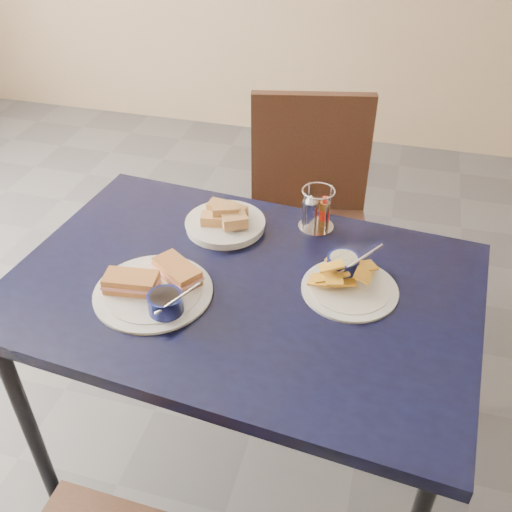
% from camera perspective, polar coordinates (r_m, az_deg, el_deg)
% --- Properties ---
extents(ground, '(6.00, 6.00, 0.00)m').
position_cam_1_polar(ground, '(2.15, -0.48, -17.27)').
color(ground, '#4A494E').
rests_on(ground, ground).
extents(dining_table, '(1.33, 0.95, 0.75)m').
position_cam_1_polar(dining_table, '(1.60, -1.42, -4.47)').
color(dining_table, black).
rests_on(dining_table, ground).
extents(chair_far, '(0.54, 0.53, 0.97)m').
position_cam_1_polar(chair_far, '(2.25, 5.78, 4.93)').
color(chair_far, '#321B10').
rests_on(chair_far, ground).
extents(sandwich_plate, '(0.32, 0.32, 0.12)m').
position_cam_1_polar(sandwich_plate, '(1.53, -9.98, -3.09)').
color(sandwich_plate, white).
rests_on(sandwich_plate, dining_table).
extents(plantain_plate, '(0.26, 0.26, 0.12)m').
position_cam_1_polar(plantain_plate, '(1.56, 9.02, -2.23)').
color(plantain_plate, white).
rests_on(plantain_plate, dining_table).
extents(bread_basket, '(0.24, 0.24, 0.08)m').
position_cam_1_polar(bread_basket, '(1.76, -3.08, 3.52)').
color(bread_basket, white).
rests_on(bread_basket, dining_table).
extents(condiment_caddy, '(0.11, 0.11, 0.14)m').
position_cam_1_polar(condiment_caddy, '(1.75, 5.98, 4.44)').
color(condiment_caddy, silver).
rests_on(condiment_caddy, dining_table).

